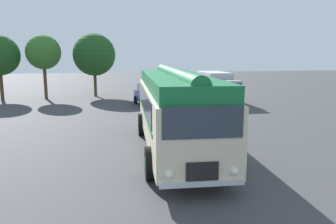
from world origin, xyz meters
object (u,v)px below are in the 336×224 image
at_px(vintage_bus, 175,107).
at_px(car_near_left, 149,95).
at_px(car_mid_left, 179,92).
at_px(box_van, 216,86).

height_order(vintage_bus, car_near_left, vintage_bus).
bearing_deg(car_mid_left, box_van, -5.21).
height_order(vintage_bus, box_van, vintage_bus).
height_order(car_mid_left, box_van, box_van).
relative_size(car_near_left, car_mid_left, 0.99).
distance_m(car_near_left, car_mid_left, 2.86).
height_order(vintage_bus, car_mid_left, vintage_bus).
relative_size(vintage_bus, car_mid_left, 2.34).
distance_m(vintage_bus, car_near_left, 12.53).
height_order(car_near_left, box_van, box_van).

